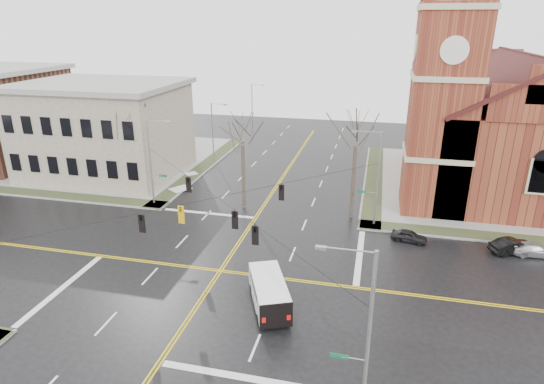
% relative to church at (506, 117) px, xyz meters
% --- Properties ---
extents(ground, '(120.00, 120.00, 0.00)m').
position_rel_church_xyz_m(ground, '(-24.76, -24.78, -8.43)').
color(ground, black).
rests_on(ground, ground).
extents(sidewalks, '(80.00, 80.00, 0.17)m').
position_rel_church_xyz_m(sidewalks, '(-24.76, -24.78, -8.36)').
color(sidewalks, gray).
rests_on(sidewalks, ground).
extents(road_markings, '(100.00, 100.00, 0.01)m').
position_rel_church_xyz_m(road_markings, '(-24.76, -24.78, -8.43)').
color(road_markings, gold).
rests_on(road_markings, ground).
extents(church, '(24.28, 27.48, 27.50)m').
position_rel_church_xyz_m(church, '(0.00, 0.00, 0.00)').
color(church, maroon).
rests_on(church, ground).
extents(civic_building_a, '(18.00, 14.00, 11.00)m').
position_rel_church_xyz_m(civic_building_a, '(-46.76, -4.78, -2.93)').
color(civic_building_a, gray).
rests_on(civic_building_a, ground).
extents(signal_pole_ne, '(2.75, 0.22, 9.00)m').
position_rel_church_xyz_m(signal_pole_ne, '(-13.44, -13.28, -3.48)').
color(signal_pole_ne, gray).
rests_on(signal_pole_ne, ground).
extents(signal_pole_nw, '(2.75, 0.22, 9.00)m').
position_rel_church_xyz_m(signal_pole_nw, '(-36.09, -13.28, -3.48)').
color(signal_pole_nw, gray).
rests_on(signal_pole_nw, ground).
extents(signal_pole_se, '(2.75, 0.22, 9.00)m').
position_rel_church_xyz_m(signal_pole_se, '(-13.44, -36.28, -3.48)').
color(signal_pole_se, gray).
rests_on(signal_pole_se, ground).
extents(span_wires, '(23.02, 23.02, 0.03)m').
position_rel_church_xyz_m(span_wires, '(-24.76, -24.78, -2.23)').
color(span_wires, black).
rests_on(span_wires, ground).
extents(traffic_signals, '(8.21, 8.26, 1.30)m').
position_rel_church_xyz_m(traffic_signals, '(-24.76, -25.45, -2.98)').
color(traffic_signals, black).
rests_on(traffic_signals, ground).
extents(streetlight_north_a, '(2.30, 0.20, 8.00)m').
position_rel_church_xyz_m(streetlight_north_a, '(-35.42, 3.22, -3.97)').
color(streetlight_north_a, gray).
rests_on(streetlight_north_a, ground).
extents(streetlight_north_b, '(2.30, 0.20, 8.00)m').
position_rel_church_xyz_m(streetlight_north_b, '(-35.42, 23.22, -3.97)').
color(streetlight_north_b, gray).
rests_on(streetlight_north_b, ground).
extents(cargo_van, '(4.09, 5.82, 2.08)m').
position_rel_church_xyz_m(cargo_van, '(-20.00, -28.37, -7.21)').
color(cargo_van, white).
rests_on(cargo_van, ground).
extents(parked_car_a, '(3.27, 1.86, 1.05)m').
position_rel_church_xyz_m(parked_car_a, '(-10.16, -16.08, -7.91)').
color(parked_car_a, black).
rests_on(parked_car_a, ground).
extents(parked_car_b, '(4.03, 2.77, 1.26)m').
position_rel_church_xyz_m(parked_car_b, '(-1.77, -16.29, -7.80)').
color(parked_car_b, black).
rests_on(parked_car_b, ground).
extents(parked_car_c, '(3.90, 1.86, 1.10)m').
position_rel_church_xyz_m(parked_car_c, '(-0.10, -16.37, -7.88)').
color(parked_car_c, '#A7A8AA').
rests_on(parked_car_c, ground).
extents(tree_nw_far, '(4.00, 4.00, 10.42)m').
position_rel_church_xyz_m(tree_nw_far, '(-39.21, -10.97, -0.88)').
color(tree_nw_far, '#392D24').
rests_on(tree_nw_far, ground).
extents(tree_nw_near, '(4.00, 4.00, 9.82)m').
position_rel_church_xyz_m(tree_nw_near, '(-26.67, -11.87, -1.30)').
color(tree_nw_near, '#392D24').
rests_on(tree_nw_near, ground).
extents(tree_ne, '(4.00, 4.00, 10.72)m').
position_rel_church_xyz_m(tree_ne, '(-15.54, -11.88, -0.66)').
color(tree_ne, '#392D24').
rests_on(tree_ne, ground).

